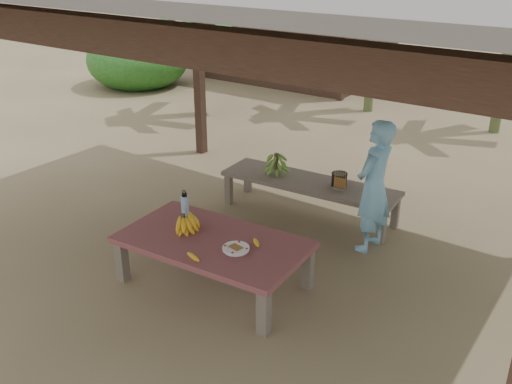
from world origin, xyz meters
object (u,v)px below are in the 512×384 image
Objects in this scene: plate at (236,249)px; woman at (374,187)px; work_table at (213,245)px; water_flask at (185,205)px; bench at (309,185)px; cooking_pot at (339,180)px; ripe_banana_bunch at (183,221)px.

plate is 1.74m from woman.
water_flask is (-0.56, 0.24, 0.19)m from work_table.
work_table is 6.41× the size of water_flask.
work_table is at bearing -92.93° from bench.
bench is at bearing -102.65° from woman.
water_flask is 1.96m from cooking_pot.
plate is 2.02m from cooking_pot.
ripe_banana_bunch is 0.68m from plate.
ripe_banana_bunch reaches higher than cooking_pot.
woman reaches higher than plate.
ripe_banana_bunch is 1.06× the size of water_flask.
bench is 1.93m from ripe_banana_bunch.
plate is at bearing -17.67° from water_flask.
bench is at bearing 100.10° from plate.
work_table is 6.06× the size of ripe_banana_bunch.
water_flask is at bearing 129.08° from ripe_banana_bunch.
cooking_pot is (0.36, 0.09, 0.13)m from bench.
bench is 1.08m from woman.
ripe_banana_bunch is at bearing -103.93° from bench.
water_flask is 2.01m from woman.
work_table is at bearing 0.78° from ripe_banana_bunch.
woman is at bearing 50.26° from ripe_banana_bunch.
work_table is 1.89m from bench.
ripe_banana_bunch reaches higher than work_table.
bench is 1.97m from plate.
cooking_pot reaches higher than bench.
woman is at bearing 55.09° from work_table.
woman reaches higher than bench.
woman reaches higher than water_flask.
woman reaches higher than ripe_banana_bunch.
work_table is 1.27× the size of woman.
plate is at bearing -15.68° from woman.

